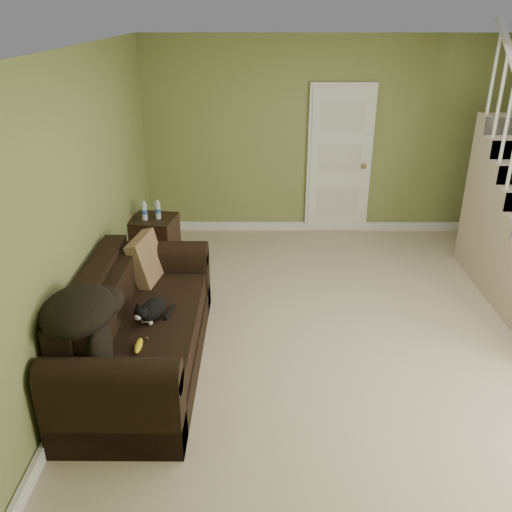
{
  "coord_description": "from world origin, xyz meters",
  "views": [
    {
      "loc": [
        -0.96,
        -4.43,
        2.89
      ],
      "look_at": [
        -1.0,
        0.21,
        0.74
      ],
      "focal_mm": 38.0,
      "sensor_mm": 36.0,
      "label": 1
    }
  ],
  "objects_px": {
    "sofa": "(137,332)",
    "side_table": "(155,241)",
    "cat": "(152,311)",
    "banana": "(139,346)"
  },
  "relations": [
    {
      "from": "sofa",
      "to": "side_table",
      "type": "xyz_separation_m",
      "value": [
        -0.22,
        2.08,
        -0.03
      ]
    },
    {
      "from": "side_table",
      "to": "sofa",
      "type": "bearing_deg",
      "value": -84.02
    },
    {
      "from": "cat",
      "to": "sofa",
      "type": "bearing_deg",
      "value": -164.09
    },
    {
      "from": "banana",
      "to": "cat",
      "type": "bearing_deg",
      "value": 85.22
    },
    {
      "from": "cat",
      "to": "banana",
      "type": "relative_size",
      "value": 2.4
    },
    {
      "from": "sofa",
      "to": "cat",
      "type": "bearing_deg",
      "value": -7.69
    },
    {
      "from": "sofa",
      "to": "side_table",
      "type": "height_order",
      "value": "sofa"
    },
    {
      "from": "side_table",
      "to": "banana",
      "type": "height_order",
      "value": "side_table"
    },
    {
      "from": "sofa",
      "to": "cat",
      "type": "relative_size",
      "value": 4.66
    },
    {
      "from": "side_table",
      "to": "cat",
      "type": "bearing_deg",
      "value": -79.88
    }
  ]
}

